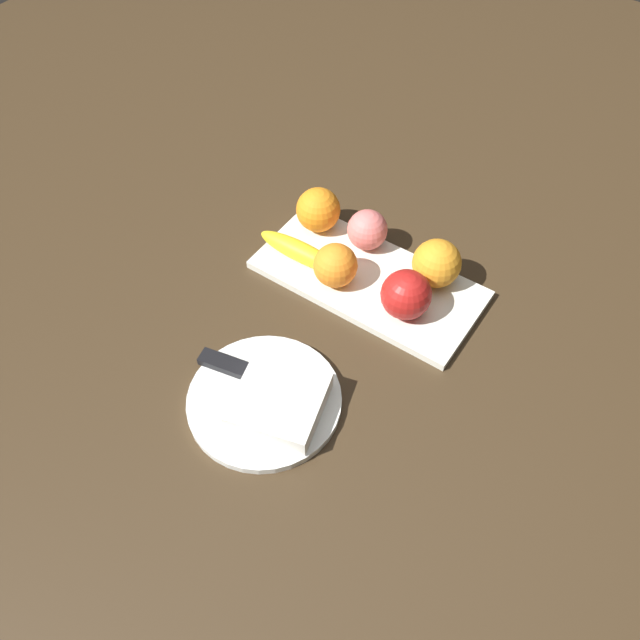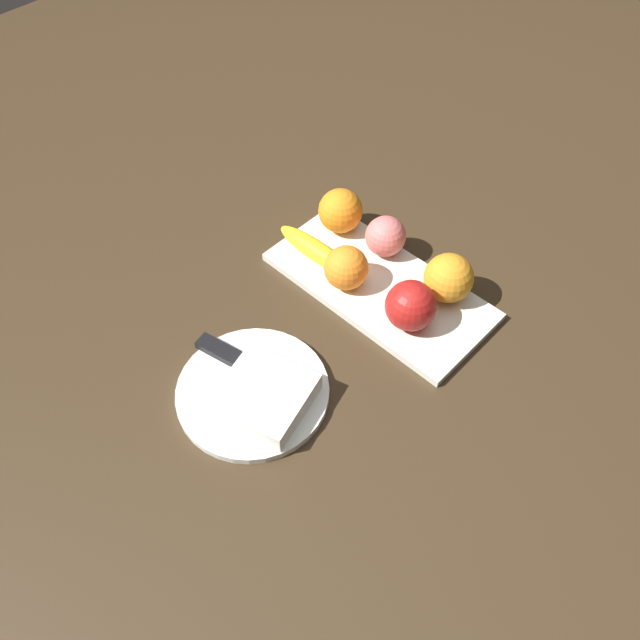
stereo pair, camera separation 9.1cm
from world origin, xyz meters
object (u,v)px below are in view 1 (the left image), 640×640
object	(u,v)px
fruit_tray	(368,279)
folded_napkin	(279,402)
banana	(301,250)
orange_near_banana	(437,263)
peach	(367,230)
dinner_plate	(264,400)
apple	(406,295)
orange_center	(335,265)
orange_near_apple	(318,210)
knife	(240,370)

from	to	relation	value
fruit_tray	folded_napkin	bearing A→B (deg)	-84.37
banana	orange_near_banana	bearing A→B (deg)	20.39
peach	dinner_plate	distance (m)	0.33
folded_napkin	fruit_tray	bearing A→B (deg)	95.63
orange_near_banana	fruit_tray	bearing A→B (deg)	-149.46
apple	orange_center	bearing A→B (deg)	-177.00
banana	folded_napkin	xyz separation A→B (m)	(0.14, -0.24, -0.00)
fruit_tray	banana	xyz separation A→B (m)	(-0.11, -0.03, 0.02)
banana	folded_napkin	size ratio (longest dim) A/B	1.34
orange_near_banana	folded_napkin	xyz separation A→B (m)	(-0.06, -0.32, -0.02)
banana	orange_center	size ratio (longest dim) A/B	2.22
orange_near_apple	orange_center	distance (m)	0.12
banana	orange_center	bearing A→B (deg)	-9.31
banana	orange_near_apple	size ratio (longest dim) A/B	2.09
dinner_plate	knife	bearing A→B (deg)	164.56
orange_near_apple	folded_napkin	bearing A→B (deg)	-63.84
fruit_tray	orange_near_apple	size ratio (longest dim) A/B	4.87
fruit_tray	knife	xyz separation A→B (m)	(-0.05, -0.25, 0.01)
apple	peach	world-z (taller)	apple
dinner_plate	orange_near_banana	bearing A→B (deg)	74.72
fruit_tray	apple	distance (m)	0.10
orange_near_banana	orange_center	distance (m)	0.15
banana	orange_near_banana	world-z (taller)	orange_near_banana
fruit_tray	apple	size ratio (longest dim) A/B	4.72
peach	folded_napkin	xyz separation A→B (m)	(0.07, -0.33, -0.02)
orange_center	dinner_plate	xyz separation A→B (m)	(0.04, -0.23, -0.04)
dinner_plate	orange_near_apple	bearing A→B (deg)	112.19
orange_near_apple	peach	xyz separation A→B (m)	(0.09, 0.01, -0.00)
fruit_tray	folded_napkin	size ratio (longest dim) A/B	3.12
fruit_tray	folded_napkin	distance (m)	0.27
apple	folded_napkin	bearing A→B (deg)	-102.72
orange_center	folded_napkin	size ratio (longest dim) A/B	0.60
orange_near_apple	orange_near_banana	distance (m)	0.22
banana	orange_near_apple	world-z (taller)	orange_near_apple
apple	folded_napkin	world-z (taller)	apple
orange_near_banana	dinner_plate	distance (m)	0.33
orange_near_apple	knife	distance (m)	0.31
peach	orange_near_banana	bearing A→B (deg)	-3.10
fruit_tray	dinner_plate	size ratio (longest dim) A/B	1.68
fruit_tray	orange_near_apple	bearing A→B (deg)	159.17
banana	dinner_plate	size ratio (longest dim) A/B	0.72
apple	knife	bearing A→B (deg)	-121.07
orange_center	knife	size ratio (longest dim) A/B	0.38
banana	dinner_plate	distance (m)	0.27
fruit_tray	knife	bearing A→B (deg)	-102.09
apple	peach	size ratio (longest dim) A/B	1.15
orange_near_apple	orange_near_banana	size ratio (longest dim) A/B	0.97
apple	dinner_plate	world-z (taller)	apple
fruit_tray	dinner_plate	bearing A→B (deg)	-90.00
orange_near_banana	apple	bearing A→B (deg)	-95.02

